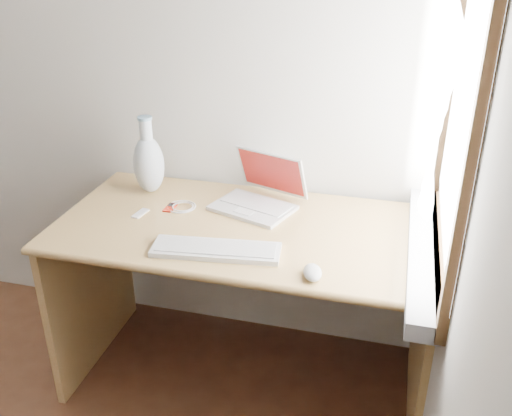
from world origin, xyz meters
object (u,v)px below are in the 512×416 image
(laptop, at_px, (255,194))
(vase, at_px, (149,162))
(external_keyboard, at_px, (216,249))
(desk, at_px, (251,263))

(laptop, distance_m, vase, 0.48)
(laptop, height_order, external_keyboard, laptop)
(laptop, distance_m, external_keyboard, 0.41)
(desk, xyz_separation_m, vase, (-0.48, 0.11, 0.36))
(laptop, bearing_deg, desk, -67.47)
(desk, distance_m, external_keyboard, 0.39)
(laptop, xyz_separation_m, external_keyboard, (-0.04, -0.40, -0.04))
(vase, bearing_deg, laptop, -2.01)
(external_keyboard, relative_size, vase, 1.39)
(laptop, relative_size, vase, 1.09)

